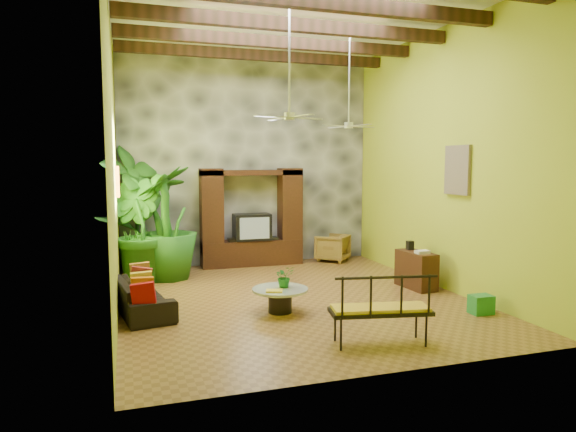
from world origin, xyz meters
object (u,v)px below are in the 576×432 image
object	(u,v)px
coffee_table	(280,297)
sofa	(142,296)
wicker_armchair	(332,248)
ceiling_fan_back	(349,115)
tall_plant_a	(135,210)
entertainment_center	(252,225)
iron_bench	(383,306)
tall_plant_b	(136,231)
ceiling_fan_front	(289,104)
tall_plant_c	(166,223)
side_console	(416,270)
green_bin	(481,304)

from	to	relation	value
coffee_table	sofa	bearing A→B (deg)	162.52
wicker_armchair	ceiling_fan_back	bearing A→B (deg)	29.46
coffee_table	tall_plant_a	bearing A→B (deg)	120.25
ceiling_fan_back	wicker_armchair	size ratio (longest dim) A/B	2.53
entertainment_center	iron_bench	world-z (taller)	entertainment_center
entertainment_center	ceiling_fan_back	xyz separation A→B (m)	(1.60, -1.94, 2.44)
ceiling_fan_back	tall_plant_a	xyz separation A→B (m)	(-4.25, 1.74, -1.99)
tall_plant_a	tall_plant_b	size ratio (longest dim) A/B	1.33
ceiling_fan_front	wicker_armchair	size ratio (longest dim) A/B	2.53
wicker_armchair	coffee_table	size ratio (longest dim) A/B	0.80
tall_plant_b	tall_plant_c	world-z (taller)	tall_plant_c
coffee_table	side_console	distance (m)	3.09
entertainment_center	ceiling_fan_back	bearing A→B (deg)	-50.43
tall_plant_b	coffee_table	size ratio (longest dim) A/B	2.33
ceiling_fan_back	tall_plant_c	xyz separation A→B (m)	(-3.64, 1.10, -2.22)
entertainment_center	wicker_armchair	distance (m)	2.12
sofa	tall_plant_b	size ratio (longest dim) A/B	0.86
tall_plant_b	tall_plant_c	distance (m)	0.64
tall_plant_c	iron_bench	size ratio (longest dim) A/B	1.67
side_console	tall_plant_b	bearing A→B (deg)	152.75
tall_plant_c	iron_bench	distance (m)	5.56
sofa	iron_bench	distance (m)	3.96
green_bin	side_console	bearing A→B (deg)	92.63
ceiling_fan_front	coffee_table	world-z (taller)	ceiling_fan_front
tall_plant_a	iron_bench	xyz separation A→B (m)	(3.03, -5.60, -0.86)
iron_bench	wicker_armchair	bearing A→B (deg)	84.80
ceiling_fan_back	tall_plant_c	distance (m)	4.40
ceiling_fan_front	iron_bench	world-z (taller)	ceiling_fan_front
tall_plant_c	tall_plant_b	bearing A→B (deg)	-166.99
wicker_armchair	green_bin	distance (m)	4.90
ceiling_fan_back	green_bin	bearing A→B (deg)	-71.78
side_console	green_bin	size ratio (longest dim) A/B	2.56
wicker_armchair	tall_plant_c	xyz separation A→B (m)	(-4.06, -0.73, 0.85)
ceiling_fan_back	sofa	distance (m)	5.42
tall_plant_a	coffee_table	world-z (taller)	tall_plant_a
wicker_armchair	tall_plant_b	size ratio (longest dim) A/B	0.35
sofa	tall_plant_c	distance (m)	2.64
entertainment_center	side_console	world-z (taller)	entertainment_center
tall_plant_a	coffee_table	bearing A→B (deg)	-59.75
ceiling_fan_front	tall_plant_c	distance (m)	3.95
tall_plant_c	coffee_table	size ratio (longest dim) A/B	2.59
coffee_table	green_bin	distance (m)	3.26
tall_plant_a	green_bin	xyz separation A→B (m)	(5.25, -4.78, -1.25)
ceiling_fan_front	tall_plant_a	xyz separation A→B (m)	(-2.45, 3.34, -1.99)
green_bin	ceiling_fan_back	bearing A→B (deg)	108.22
entertainment_center	side_console	xyz separation A→B (m)	(2.52, -3.16, -0.61)
entertainment_center	wicker_armchair	size ratio (longest dim) A/B	3.27
tall_plant_b	green_bin	size ratio (longest dim) A/B	6.07
tall_plant_a	ceiling_fan_back	bearing A→B (deg)	-22.23
wicker_armchair	tall_plant_b	world-z (taller)	tall_plant_b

